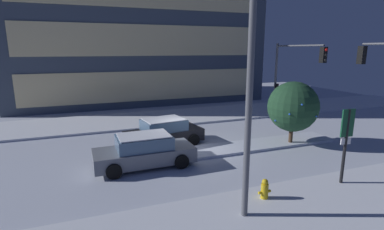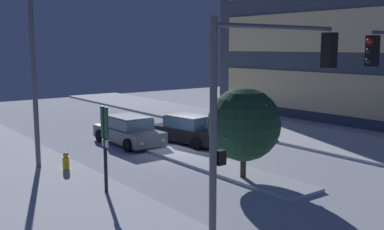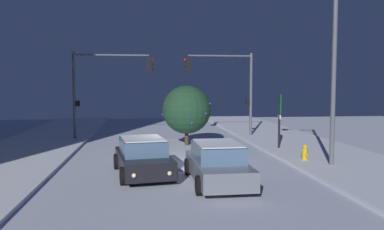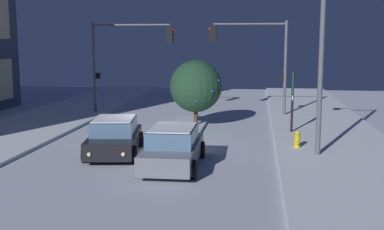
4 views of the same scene
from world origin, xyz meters
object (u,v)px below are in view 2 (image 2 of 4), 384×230
Objects in this scene: car_near at (129,131)px; car_far at (189,130)px; fire_hydrant at (66,163)px; decorated_tree_median at (244,124)px; parking_info_sign at (105,139)px; street_lamp_arched at (49,46)px; traffic_light_corner_near_right at (268,89)px.

car_near is 1.02× the size of car_far.
fire_hydrant is 7.28m from decorated_tree_median.
car_far is 7.28m from decorated_tree_median.
car_near is at bearing 59.70° from parking_info_sign.
street_lamp_arched is 4.83m from fire_hydrant.
parking_info_sign reaches higher than fire_hydrant.
street_lamp_arched reaches higher than traffic_light_corner_near_right.
decorated_tree_median reaches higher than parking_info_sign.
car_near is at bearing 124.84° from fire_hydrant.
fire_hydrant is 0.28× the size of parking_info_sign.
street_lamp_arched is at bearing 100.52° from traffic_light_corner_near_right.
fire_hydrant is (1.24, -0.00, -4.67)m from street_lamp_arched.
decorated_tree_median is at bearing -12.74° from parking_info_sign.
car_near is 1.50× the size of parking_info_sign.
car_far reaches higher than fire_hydrant.
parking_info_sign reaches higher than car_near.
traffic_light_corner_near_right reaches higher than car_near.
fire_hydrant is (-9.07, -1.91, -3.56)m from traffic_light_corner_near_right.
decorated_tree_median is (1.52, 4.94, 0.20)m from parking_info_sign.
car_far is 1.27× the size of decorated_tree_median.
traffic_light_corner_near_right is at bearing 144.27° from car_far.
decorated_tree_median reaches higher than car_near.
street_lamp_arched is at bearing 179.99° from fire_hydrant.
decorated_tree_median is (-4.01, 3.02, -1.79)m from traffic_light_corner_near_right.
car_far is 8.61m from street_lamp_arched.
decorated_tree_median is (8.34, 0.22, 1.47)m from car_near.
parking_info_sign reaches higher than car_far.
traffic_light_corner_near_right is 1.61× the size of decorated_tree_median.
decorated_tree_median is at bearing -54.49° from street_lamp_arched.
fire_hydrant is at bearing -56.01° from car_near.
car_near is 0.59× the size of street_lamp_arched.
traffic_light_corner_near_right is (12.35, -2.80, 3.26)m from car_near.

